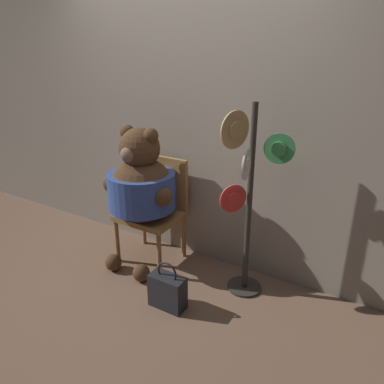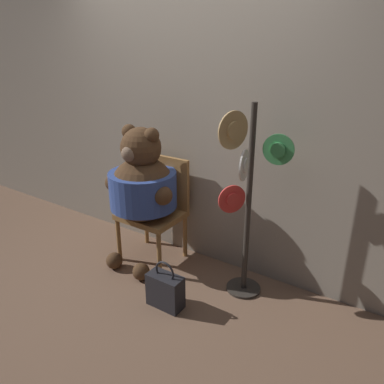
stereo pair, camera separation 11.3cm
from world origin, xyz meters
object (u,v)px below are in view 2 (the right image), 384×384
(hat_display_rack, at_px, (246,198))
(chair, at_px, (156,205))
(handbag_on_ground, at_px, (165,290))
(teddy_bear, at_px, (142,185))

(hat_display_rack, bearing_deg, chair, 173.45)
(chair, distance_m, hat_display_rack, 0.99)
(handbag_on_ground, bearing_deg, chair, 132.56)
(teddy_bear, bearing_deg, handbag_on_ground, -37.25)
(teddy_bear, xyz_separation_m, handbag_on_ground, (0.54, -0.41, -0.61))
(chair, xyz_separation_m, handbag_on_ground, (0.52, -0.57, -0.38))
(handbag_on_ground, bearing_deg, hat_display_rack, 48.02)
(chair, xyz_separation_m, hat_display_rack, (0.94, -0.11, 0.32))
(chair, height_order, teddy_bear, teddy_bear)
(hat_display_rack, xyz_separation_m, handbag_on_ground, (-0.41, -0.46, -0.70))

